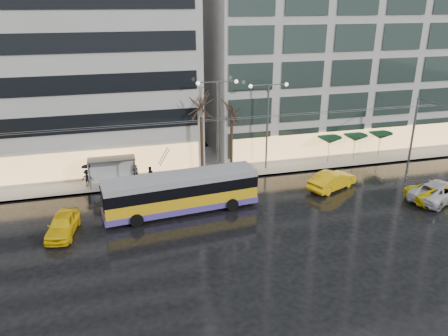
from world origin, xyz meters
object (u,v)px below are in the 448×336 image
object	(u,v)px
bus_shelter	(108,165)
street_lamp_near	(217,115)
trolleybus	(181,194)
taxi_a	(63,224)

from	to	relation	value
bus_shelter	street_lamp_near	world-z (taller)	street_lamp_near
trolleybus	street_lamp_near	distance (m)	9.68
bus_shelter	street_lamp_near	distance (m)	11.14
bus_shelter	street_lamp_near	size ratio (longest dim) A/B	0.47
bus_shelter	street_lamp_near	xyz separation A→B (m)	(10.38, 0.11, 4.03)
bus_shelter	taxi_a	world-z (taller)	bus_shelter
bus_shelter	taxi_a	xyz separation A→B (m)	(-3.40, -8.43, -1.19)
street_lamp_near	taxi_a	world-z (taller)	street_lamp_near
street_lamp_near	taxi_a	size ratio (longest dim) A/B	2.00
trolleybus	bus_shelter	bearing A→B (deg)	128.52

